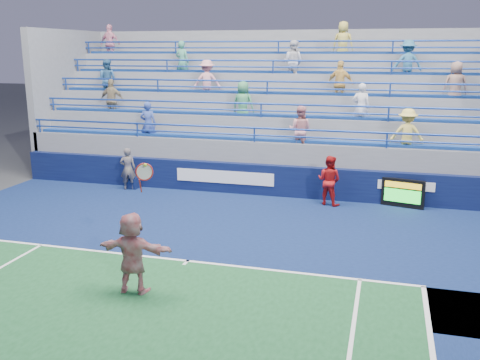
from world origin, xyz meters
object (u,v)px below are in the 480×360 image
(judge_chair, at_px, (133,182))
(ball_girl, at_px, (329,180))
(line_judge, at_px, (128,169))
(serve_speed_board, at_px, (403,193))
(tennis_player, at_px, (133,253))

(judge_chair, relative_size, ball_girl, 0.44)
(judge_chair, bearing_deg, line_judge, -111.48)
(ball_girl, bearing_deg, serve_speed_board, -152.67)
(serve_speed_board, distance_m, tennis_player, 9.83)
(judge_chair, height_order, tennis_player, tennis_player)
(judge_chair, distance_m, tennis_player, 8.94)
(serve_speed_board, distance_m, ball_girl, 2.41)
(line_judge, xyz_separation_m, ball_girl, (7.30, -0.03, 0.05))
(tennis_player, bearing_deg, judge_chair, 116.53)
(serve_speed_board, xyz_separation_m, tennis_player, (-5.60, -8.06, 0.41))
(tennis_player, bearing_deg, ball_girl, 67.28)
(tennis_player, bearing_deg, line_judge, 117.62)
(judge_chair, distance_m, ball_girl, 7.25)
(judge_chair, height_order, ball_girl, ball_girl)
(judge_chair, bearing_deg, serve_speed_board, 0.51)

